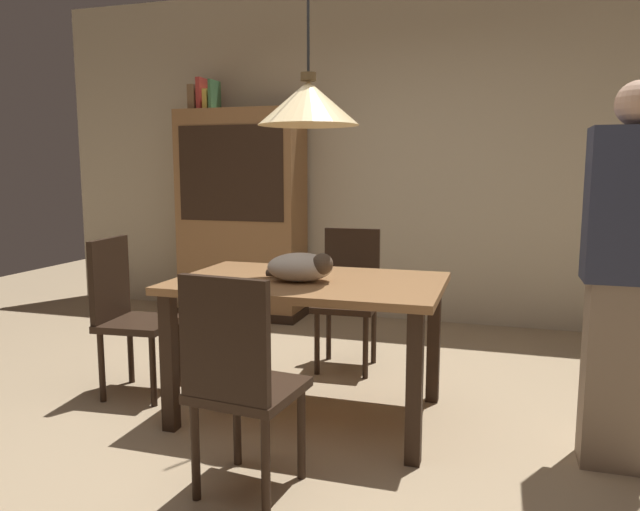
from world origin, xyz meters
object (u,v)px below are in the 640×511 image
at_px(pendant_lamp, 309,103).
at_px(book_green_slim, 215,95).
at_px(book_yellow_short, 209,100).
at_px(chair_far_back, 349,291).
at_px(cat_sleeping, 302,267).
at_px(person_standing, 626,279).
at_px(dining_table, 309,298).
at_px(book_brown_thick, 197,98).
at_px(chair_near_front, 239,377).
at_px(book_red_tall, 204,95).
at_px(chair_left_side, 127,309).
at_px(hutch_bookcase, 242,219).

bearing_deg(pendant_lamp, book_green_slim, 127.64).
distance_m(book_yellow_short, book_green_slim, 0.06).
relative_size(chair_far_back, book_green_slim, 3.58).
bearing_deg(cat_sleeping, chair_far_back, 89.25).
height_order(chair_far_back, person_standing, person_standing).
distance_m(dining_table, book_yellow_short, 2.83).
distance_m(book_brown_thick, person_standing, 3.97).
bearing_deg(dining_table, person_standing, -5.02).
xyz_separation_m(pendant_lamp, book_yellow_short, (-1.57, 1.97, 0.28)).
distance_m(dining_table, book_brown_thick, 2.91).
height_order(chair_near_front, pendant_lamp, pendant_lamp).
distance_m(chair_near_front, book_red_tall, 3.59).
relative_size(chair_left_side, book_red_tall, 3.32).
distance_m(chair_far_back, person_standing, 1.84).
bearing_deg(chair_left_side, chair_near_front, -37.89).
bearing_deg(book_green_slim, chair_left_side, -78.84).
xyz_separation_m(chair_near_front, book_yellow_short, (-1.56, 2.84, 1.43)).
xyz_separation_m(chair_far_back, cat_sleeping, (-0.01, -0.95, 0.32)).
height_order(book_yellow_short, book_green_slim, book_green_slim).
distance_m(chair_far_back, book_red_tall, 2.45).
relative_size(chair_near_front, hutch_bookcase, 0.50).
bearing_deg(pendant_lamp, book_yellow_short, 128.56).
bearing_deg(book_red_tall, dining_table, -50.44).
xyz_separation_m(chair_near_front, book_red_tall, (-1.62, 2.84, 1.48)).
bearing_deg(pendant_lamp, hutch_bookcase, 122.95).
relative_size(pendant_lamp, book_green_slim, 5.00).
xyz_separation_m(book_red_tall, person_standing, (3.12, -2.10, -1.13)).
bearing_deg(book_yellow_short, pendant_lamp, -51.44).
distance_m(cat_sleeping, person_standing, 1.51).
distance_m(chair_near_front, book_green_slim, 3.54).
bearing_deg(chair_near_front, person_standing, 26.49).
height_order(pendant_lamp, book_yellow_short, pendant_lamp).
xyz_separation_m(chair_near_front, person_standing, (1.50, 0.75, 0.35)).
bearing_deg(chair_far_back, book_yellow_short, 145.17).
distance_m(pendant_lamp, book_brown_thick, 2.61).
distance_m(dining_table, chair_near_front, 0.89).
relative_size(pendant_lamp, book_brown_thick, 5.42).
relative_size(chair_near_front, book_yellow_short, 4.65).
relative_size(pendant_lamp, hutch_bookcase, 0.70).
relative_size(hutch_bookcase, book_green_slim, 7.12).
bearing_deg(chair_left_side, book_red_tall, 104.14).
height_order(chair_far_back, book_yellow_short, book_yellow_short).
relative_size(chair_near_front, cat_sleeping, 2.32).
distance_m(dining_table, book_green_slim, 2.82).
bearing_deg(pendant_lamp, chair_left_side, -179.66).
relative_size(hutch_bookcase, person_standing, 1.09).
bearing_deg(hutch_bookcase, chair_far_back, -40.55).
xyz_separation_m(book_brown_thick, book_red_tall, (0.07, 0.00, 0.03)).
bearing_deg(dining_table, hutch_bookcase, 122.95).
relative_size(chair_far_back, pendant_lamp, 0.72).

